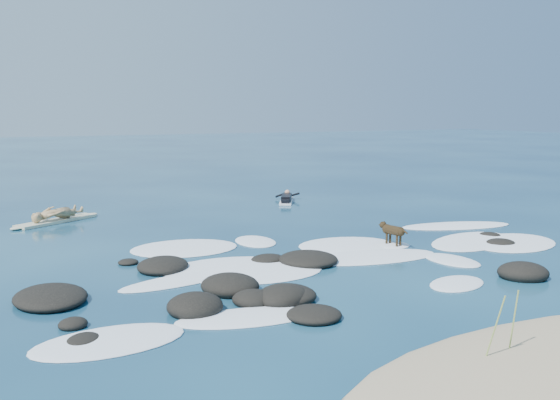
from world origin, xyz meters
TOP-DOWN VIEW (x-y plane):
  - ground at (0.00, 0.00)m, footprint 160.00×160.00m
  - reef_rocks at (-1.70, -2.12)m, footprint 14.81×6.93m
  - breaking_foam at (0.46, -0.33)m, footprint 15.53×8.18m
  - standing_surfer_rig at (-5.53, 8.21)m, footprint 3.16×2.16m
  - paddling_surfer_rig at (3.55, 8.92)m, footprint 1.61×2.20m
  - dog at (2.31, 0.12)m, footprint 0.40×1.07m

SIDE VIEW (x-z plane):
  - ground at x=0.00m, z-range 0.00..0.00m
  - breaking_foam at x=0.46m, z-range -0.05..0.07m
  - reef_rocks at x=-1.70m, z-range -0.15..0.34m
  - paddling_surfer_rig at x=3.55m, z-range -0.06..0.34m
  - dog at x=2.31m, z-range 0.11..0.79m
  - standing_surfer_rig at x=-5.53m, z-range -0.21..1.80m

